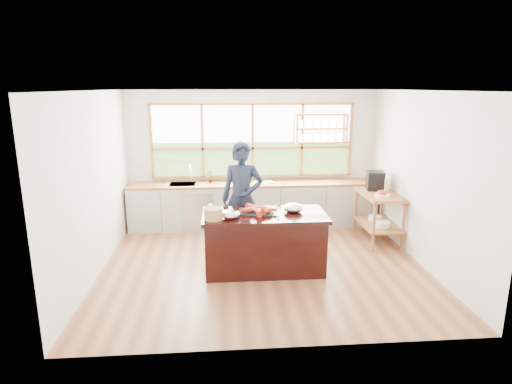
{
  "coord_description": "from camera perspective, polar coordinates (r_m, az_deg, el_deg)",
  "views": [
    {
      "loc": [
        -0.61,
        -6.31,
        2.75
      ],
      "look_at": [
        -0.1,
        0.15,
        1.15
      ],
      "focal_mm": 30.0,
      "sensor_mm": 36.0,
      "label": 1
    }
  ],
  "objects": [
    {
      "name": "parchment_roll",
      "position": [
        6.58,
        -6.23,
        -2.22
      ],
      "size": [
        0.11,
        0.31,
        0.08
      ],
      "primitive_type": "cylinder",
      "rotation": [
        1.57,
        0.0,
        -0.09
      ],
      "color": "white",
      "rests_on": "island"
    },
    {
      "name": "mixing_bowl_right",
      "position": [
        6.53,
        4.99,
        -2.12
      ],
      "size": [
        0.3,
        0.3,
        0.14
      ],
      "primitive_type": "ellipsoid",
      "color": "silver",
      "rests_on": "island"
    },
    {
      "name": "wine_bottle",
      "position": [
        7.81,
        17.0,
        0.6
      ],
      "size": [
        0.09,
        0.09,
        0.29
      ],
      "primitive_type": "cylinder",
      "rotation": [
        0.0,
        0.0,
        0.21
      ],
      "color": "#A8AF57",
      "rests_on": "right_shelf_unit"
    },
    {
      "name": "lobster_pile",
      "position": [
        6.43,
        0.22,
        -2.34
      ],
      "size": [
        0.52,
        0.48,
        0.08
      ],
      "color": "red",
      "rests_on": "slate_board"
    },
    {
      "name": "cutting_board",
      "position": [
        8.5,
        1.04,
        1.31
      ],
      "size": [
        0.43,
        0.35,
        0.01
      ],
      "primitive_type": "cube",
      "rotation": [
        0.0,
        0.0,
        0.12
      ],
      "color": "#64D03E",
      "rests_on": "back_counter"
    },
    {
      "name": "potted_plant",
      "position": [
        8.49,
        -6.18,
        2.08
      ],
      "size": [
        0.14,
        0.1,
        0.26
      ],
      "primitive_type": "imported",
      "rotation": [
        0.0,
        0.0,
        -0.08
      ],
      "color": "slate",
      "rests_on": "back_counter"
    },
    {
      "name": "mixing_bowl_left",
      "position": [
        6.19,
        -3.43,
        -3.01
      ],
      "size": [
        0.28,
        0.28,
        0.13
      ],
      "primitive_type": "ellipsoid",
      "color": "silver",
      "rests_on": "island"
    },
    {
      "name": "room_shell",
      "position": [
        6.93,
        0.77,
        5.55
      ],
      "size": [
        5.02,
        4.52,
        2.71
      ],
      "color": "silver",
      "rests_on": "ground_plane"
    },
    {
      "name": "wicker_basket",
      "position": [
        6.15,
        -5.73,
        -2.92
      ],
      "size": [
        0.26,
        0.26,
        0.17
      ],
      "primitive_type": "cylinder",
      "color": "tan",
      "rests_on": "island"
    },
    {
      "name": "cook",
      "position": [
        7.08,
        -1.87,
        -0.92
      ],
      "size": [
        0.75,
        0.56,
        1.89
      ],
      "primitive_type": "imported",
      "rotation": [
        0.0,
        0.0,
        -0.16
      ],
      "color": "#171E32",
      "rests_on": "ground_plane"
    },
    {
      "name": "ground_plane",
      "position": [
        6.92,
        0.92,
        -9.6
      ],
      "size": [
        5.0,
        5.0,
        0.0
      ],
      "primitive_type": "plane",
      "color": "#986438"
    },
    {
      "name": "island",
      "position": [
        6.56,
        1.1,
        -6.66
      ],
      "size": [
        1.85,
        0.9,
        0.9
      ],
      "color": "black",
      "rests_on": "ground_plane"
    },
    {
      "name": "back_counter",
      "position": [
        8.59,
        -0.42,
        -1.66
      ],
      "size": [
        4.9,
        0.63,
        0.9
      ],
      "color": "#A6A59D",
      "rests_on": "ground_plane"
    },
    {
      "name": "fruit_bowl",
      "position": [
        7.71,
        16.5,
        -0.29
      ],
      "size": [
        0.25,
        0.25,
        0.11
      ],
      "color": "white",
      "rests_on": "right_shelf_unit"
    },
    {
      "name": "right_shelf_unit",
      "position": [
        8.02,
        16.09,
        -2.23
      ],
      "size": [
        0.62,
        1.1,
        0.9
      ],
      "color": "olive",
      "rests_on": "ground_plane"
    },
    {
      "name": "wine_glass",
      "position": [
        6.15,
        2.99,
        -2.12
      ],
      "size": [
        0.08,
        0.08,
        0.22
      ],
      "color": "white",
      "rests_on": "island"
    },
    {
      "name": "slate_board",
      "position": [
        6.47,
        -0.0,
        -2.69
      ],
      "size": [
        0.61,
        0.49,
        0.02
      ],
      "primitive_type": "cube",
      "rotation": [
        0.0,
        0.0,
        -0.18
      ],
      "color": "black",
      "rests_on": "island"
    },
    {
      "name": "espresso_machine",
      "position": [
        8.18,
        15.61,
        1.48
      ],
      "size": [
        0.35,
        0.37,
        0.34
      ],
      "primitive_type": "cube",
      "rotation": [
        0.0,
        0.0,
        -0.18
      ],
      "color": "black",
      "rests_on": "right_shelf_unit"
    }
  ]
}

